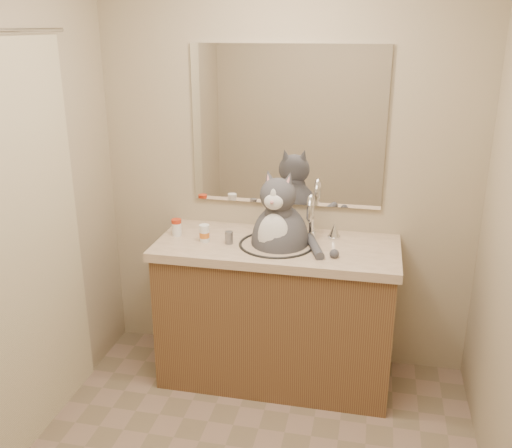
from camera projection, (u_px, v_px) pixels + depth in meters
The scene contains 8 objects.
room at pixel (234, 248), 2.15m from camera, with size 2.22×2.52×2.42m.
vanity at pixel (276, 309), 3.29m from camera, with size 1.34×0.59×1.12m.
mirror at pixel (287, 127), 3.20m from camera, with size 1.10×0.02×0.90m, color white.
shower_curtain at pixel (8, 257), 2.50m from camera, with size 0.02×1.30×1.93m.
cat at pixel (280, 236), 3.14m from camera, with size 0.45×0.41×0.64m.
pill_bottle_redcap at pixel (177, 227), 3.26m from camera, with size 0.06×0.06×0.10m.
pill_bottle_orange at pixel (204, 233), 3.17m from camera, with size 0.07×0.07×0.10m.
grey_canister at pixel (229, 238), 3.14m from camera, with size 0.06×0.06×0.07m.
Camera 1 is at (0.50, -1.93, 2.00)m, focal length 40.00 mm.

